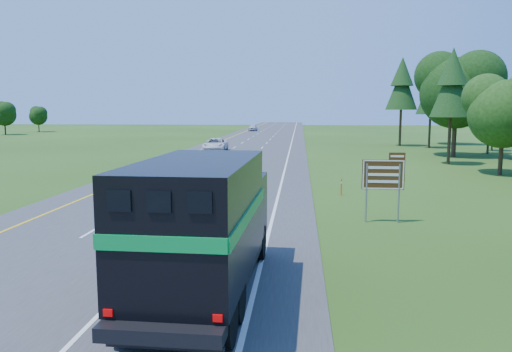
# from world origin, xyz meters

# --- Properties ---
(road) EXTENTS (15.00, 260.00, 0.04)m
(road) POSITION_xyz_m (0.00, 50.00, 0.02)
(road) COLOR #38383A
(road) RESTS_ON ground
(lane_markings) EXTENTS (11.15, 260.00, 0.01)m
(lane_markings) POSITION_xyz_m (0.00, 50.00, 0.04)
(lane_markings) COLOR yellow
(lane_markings) RESTS_ON road
(horse_truck) EXTENTS (2.92, 8.59, 3.77)m
(horse_truck) POSITION_xyz_m (4.18, 4.01, 2.05)
(horse_truck) COLOR black
(horse_truck) RESTS_ON road
(white_suv) EXTENTS (2.75, 5.67, 1.55)m
(white_suv) POSITION_xyz_m (-3.34, 50.11, 0.82)
(white_suv) COLOR silver
(white_suv) RESTS_ON road
(far_car) EXTENTS (1.98, 4.39, 1.46)m
(far_car) POSITION_xyz_m (-4.02, 105.44, 0.77)
(far_car) COLOR silver
(far_car) RESTS_ON road
(exit_sign) EXTENTS (1.87, 0.11, 3.17)m
(exit_sign) POSITION_xyz_m (10.48, 13.50, 2.06)
(exit_sign) COLOR gray
(exit_sign) RESTS_ON ground
(delineator) EXTENTS (0.08, 0.05, 1.00)m
(delineator) POSITION_xyz_m (9.20, 20.50, 0.54)
(delineator) COLOR #E94A0C
(delineator) RESTS_ON ground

